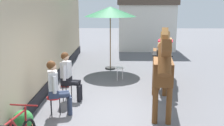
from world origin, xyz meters
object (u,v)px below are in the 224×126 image
object	(u,v)px
seated_visitor_near	(56,85)
cafe_parasol	(110,12)
flower_planter_near	(23,125)
saddled_horse_near	(162,66)
saddled_horse_far	(165,50)
spare_stool_white	(119,69)
satchel_bag	(65,84)
seated_visitor_far	(68,74)

from	to	relation	value
seated_visitor_near	cafe_parasol	world-z (taller)	cafe_parasol
flower_planter_near	cafe_parasol	distance (m)	6.54
saddled_horse_near	saddled_horse_far	xyz separation A→B (m)	(0.49, 2.46, 0.00)
spare_stool_white	satchel_bag	size ratio (longest dim) A/B	1.64
saddled_horse_near	spare_stool_white	bearing A→B (deg)	111.72
satchel_bag	seated_visitor_far	bearing A→B (deg)	98.26
seated_visitor_far	cafe_parasol	xyz separation A→B (m)	(1.07, 3.72, 1.59)
flower_planter_near	spare_stool_white	xyz separation A→B (m)	(1.93, 4.36, 0.07)
saddled_horse_far	flower_planter_near	xyz separation A→B (m)	(-3.50, -4.12, -0.82)
saddled_horse_far	spare_stool_white	xyz separation A→B (m)	(-1.57, 0.24, -0.76)
flower_planter_near	spare_stool_white	distance (m)	4.77
seated_visitor_near	saddled_horse_far	world-z (taller)	saddled_horse_far
seated_visitor_far	satchel_bag	bearing A→B (deg)	106.75
saddled_horse_far	satchel_bag	xyz separation A→B (m)	(-3.36, -0.61, -1.06)
seated_visitor_far	cafe_parasol	bearing A→B (deg)	74.00
seated_visitor_near	satchel_bag	size ratio (longest dim) A/B	4.96
saddled_horse_near	spare_stool_white	world-z (taller)	saddled_horse_near
cafe_parasol	satchel_bag	size ratio (longest dim) A/B	9.21
seated_visitor_near	flower_planter_near	bearing A→B (deg)	-107.52
seated_visitor_far	saddled_horse_near	distance (m)	2.62
saddled_horse_near	seated_visitor_near	bearing A→B (deg)	-170.67
saddled_horse_near	satchel_bag	size ratio (longest dim) A/B	10.68
seated_visitor_far	satchel_bag	distance (m)	1.43
flower_planter_near	cafe_parasol	size ratio (longest dim) A/B	0.25
cafe_parasol	satchel_bag	xyz separation A→B (m)	(-1.43, -2.51, -2.26)
flower_planter_near	seated_visitor_far	bearing A→B (deg)	77.74
spare_stool_white	cafe_parasol	bearing A→B (deg)	102.47
cafe_parasol	saddled_horse_near	bearing A→B (deg)	-71.69
seated_visitor_near	satchel_bag	bearing A→B (deg)	96.40
seated_visitor_far	cafe_parasol	distance (m)	4.19
seated_visitor_near	cafe_parasol	bearing A→B (deg)	76.18
spare_stool_white	seated_visitor_far	bearing A→B (deg)	-124.78
seated_visitor_near	saddled_horse_near	xyz separation A→B (m)	(2.62, 0.43, 0.38)
spare_stool_white	saddled_horse_far	bearing A→B (deg)	-8.78
seated_visitor_near	seated_visitor_far	xyz separation A→B (m)	(0.11, 1.06, 0.00)
saddled_horse_far	cafe_parasol	xyz separation A→B (m)	(-1.93, 1.90, 1.20)
seated_visitor_near	saddled_horse_near	world-z (taller)	saddled_horse_near
saddled_horse_near	flower_planter_near	distance (m)	3.53
seated_visitor_near	spare_stool_white	xyz separation A→B (m)	(1.54, 3.13, -0.38)
cafe_parasol	spare_stool_white	bearing A→B (deg)	-77.53
saddled_horse_near	cafe_parasol	distance (m)	4.74
seated_visitor_far	spare_stool_white	distance (m)	2.54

